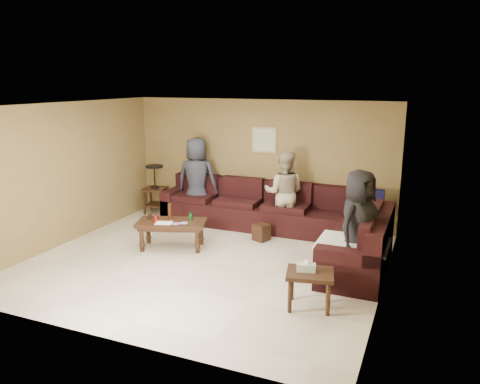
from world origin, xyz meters
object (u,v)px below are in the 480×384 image
Objects in this scene: person_middle at (284,193)px; person_right at (358,226)px; side_table_right at (309,277)px; waste_bin at (261,232)px; coffee_table at (172,225)px; sectional_sofa at (282,223)px; person_left at (197,179)px; end_table_left at (155,188)px.

person_right is (1.62, -1.63, 0.03)m from person_middle.
person_middle is at bearing 113.60° from side_table_right.
person_middle is at bearing 66.05° from waste_bin.
coffee_table is at bearing -143.29° from waste_bin.
sectional_sofa is at bearing 73.86° from person_right.
person_right is at bearing -1.89° from coffee_table.
waste_bin is 2.26m from person_right.
person_left reaches higher than side_table_right.
sectional_sofa is at bearing 34.94° from coffee_table.
person_left is at bearing -5.98° from end_table_left.
coffee_table is 1.22× the size of end_table_left.
side_table_right is 0.43× the size of person_middle.
coffee_table is at bearing 94.46° from person_left.
person_left is (-0.38, 1.69, 0.46)m from coffee_table.
person_middle reaches higher than side_table_right.
side_table_right is (4.25, -3.04, -0.14)m from end_table_left.
side_table_right is (2.76, -1.24, 0.01)m from coffee_table.
person_right is (1.53, -1.26, 0.50)m from sectional_sofa.
end_table_left is at bearing 129.44° from coffee_table.
waste_bin is 0.89m from person_middle.
coffee_table is 3.20m from person_right.
coffee_table is at bearing 111.47° from person_right.
end_table_left is 1.16m from person_left.
sectional_sofa is 2.67× the size of person_left.
coffee_table reaches higher than side_table_right.
coffee_table is 1.90× the size of side_table_right.
person_middle is at bearing 104.25° from sectional_sofa.
person_middle reaches higher than waste_bin.
sectional_sofa is at bearing -11.76° from end_table_left.
person_left is at bearing 165.17° from sectional_sofa.
person_right is at bearing 124.74° from person_middle.
person_right reaches higher than coffee_table.
person_right reaches higher than waste_bin.
sectional_sofa is 6.81× the size of side_table_right.
side_table_right is at bearing -56.67° from waste_bin.
sectional_sofa is at bearing 157.06° from person_left.
waste_bin is (-0.34, -0.18, -0.17)m from sectional_sofa.
person_right is (3.55, -1.79, -0.05)m from person_left.
waste_bin is (2.79, -0.83, -0.41)m from end_table_left.
end_table_left is 3.50× the size of waste_bin.
person_left reaches higher than waste_bin.
person_left reaches higher than person_right.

